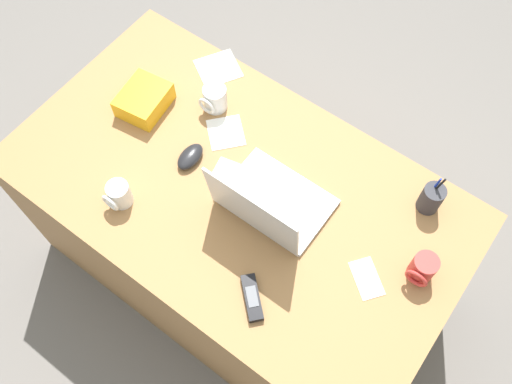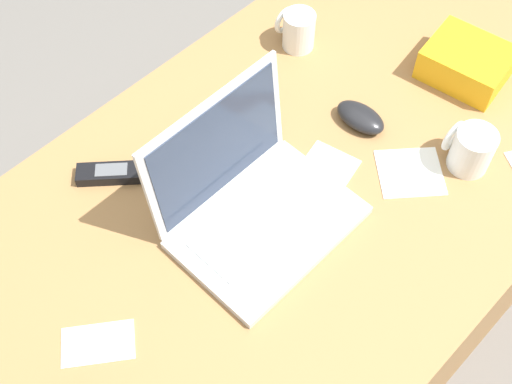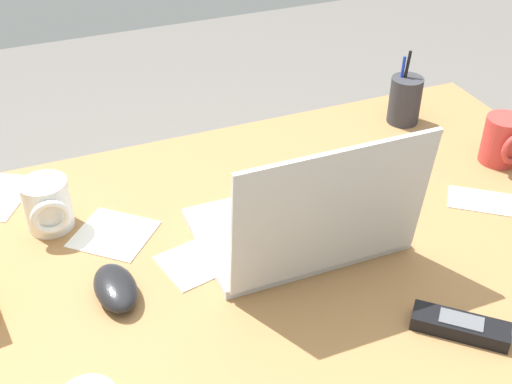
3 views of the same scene
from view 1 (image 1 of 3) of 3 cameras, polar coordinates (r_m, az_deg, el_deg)
The scene contains 14 objects.
ground_plane at distance 2.53m, azimuth -1.46°, elevation -7.53°, with size 6.00×6.00×0.00m, color slate.
desk at distance 2.18m, azimuth -1.69°, elevation -4.17°, with size 1.54×0.88×0.75m, color #9E7042.
laptop at distance 1.76m, azimuth 1.34°, elevation -1.26°, with size 0.34×0.27×0.26m.
computer_mouse at distance 1.89m, azimuth -6.77°, elevation 3.62°, with size 0.07×0.11×0.04m, color black.
coffee_mug_white at distance 1.75m, azimuth 16.69°, elevation -7.55°, with size 0.08×0.09×0.10m.
coffee_mug_tall at distance 1.83m, azimuth -13.90°, elevation -0.29°, with size 0.07×0.09×0.09m.
coffee_mug_spare at distance 1.99m, azimuth -4.29°, elevation 9.53°, with size 0.08×0.10×0.09m.
cordless_phone at distance 1.69m, azimuth -0.40°, elevation -10.80°, with size 0.13×0.13×0.03m.
pen_holder at distance 1.85m, azimuth 17.53°, elevation -0.62°, with size 0.07×0.07×0.17m.
snack_bag at distance 2.03m, azimuth -11.42°, elevation 9.24°, with size 0.15×0.18×0.08m, color #F2AD19.
paper_note_near_laptop at distance 1.96m, azimuth -3.12°, elevation 6.12°, with size 0.13×0.12×0.00m, color white.
paper_note_left at distance 1.75m, azimuth 11.29°, elevation -8.68°, with size 0.13×0.07×0.00m, color white.
paper_note_right at distance 2.13m, azimuth -3.90°, elevation 12.54°, with size 0.14×0.15×0.00m, color white.
paper_note_front at distance 1.87m, azimuth -3.16°, elevation 1.94°, with size 0.08×0.10×0.00m, color white.
Camera 1 is at (-0.56, 0.66, 2.38)m, focal length 38.98 mm.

